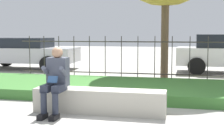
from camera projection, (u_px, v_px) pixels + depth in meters
ground_plane at (111, 113)px, 5.89m from camera, size 60.00×60.00×0.00m
stone_bench at (99, 102)px, 5.92m from camera, size 2.51×0.47×0.46m
person_seated_reader at (56, 78)px, 5.78m from camera, size 0.42×0.73×1.26m
grass_berm at (128, 89)px, 7.86m from camera, size 9.68×2.66×0.24m
iron_fence at (138, 59)px, 9.50m from camera, size 7.68×0.03×1.43m
car_parked_left at (24, 52)px, 13.26m from camera, size 4.47×2.06×1.32m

